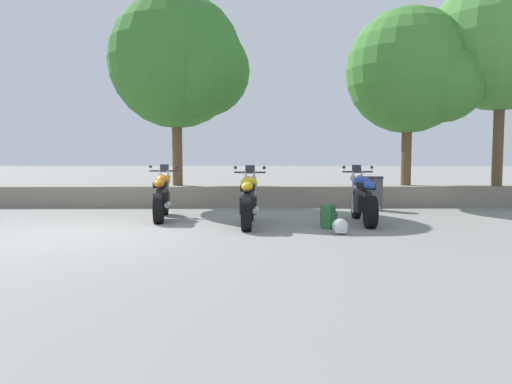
{
  "coord_description": "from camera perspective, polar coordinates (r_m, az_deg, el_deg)",
  "views": [
    {
      "loc": [
        2.87,
        -8.33,
        1.36
      ],
      "look_at": [
        3.01,
        1.2,
        0.65
      ],
      "focal_mm": 33.43,
      "sensor_mm": 36.0,
      "label": 1
    }
  ],
  "objects": [
    {
      "name": "trash_bin",
      "position": [
        12.42,
        13.91,
        -0.14
      ],
      "size": [
        0.46,
        0.46,
        0.86
      ],
      "color": "#4C4C51",
      "rests_on": "ground"
    },
    {
      "name": "motorcycle_blue_far_right",
      "position": [
        10.02,
        12.66,
        -0.85
      ],
      "size": [
        0.67,
        2.06,
        1.18
      ],
      "color": "black",
      "rests_on": "ground"
    },
    {
      "name": "motorcycle_orange_near_left",
      "position": [
        10.6,
        -11.18,
        -0.55
      ],
      "size": [
        0.67,
        2.07,
        1.18
      ],
      "color": "black",
      "rests_on": "ground"
    },
    {
      "name": "leafy_tree_far_right",
      "position": [
        15.05,
        28.2,
        15.47
      ],
      "size": [
        3.97,
        3.79,
        5.84
      ],
      "color": "brown",
      "rests_on": "stone_wall"
    },
    {
      "name": "ground_plane",
      "position": [
        8.92,
        -19.68,
        -4.77
      ],
      "size": [
        120.0,
        120.0,
        0.0
      ],
      "primitive_type": "plane",
      "color": "gray"
    },
    {
      "name": "rider_helmet",
      "position": [
        8.52,
        10.04,
        -4.06
      ],
      "size": [
        0.28,
        0.28,
        0.28
      ],
      "color": "silver",
      "rests_on": "ground"
    },
    {
      "name": "stone_wall",
      "position": [
        13.49,
        -13.12,
        -0.46
      ],
      "size": [
        36.0,
        0.8,
        0.55
      ],
      "primitive_type": "cube",
      "color": "gray",
      "rests_on": "ground"
    },
    {
      "name": "rider_backpack",
      "position": [
        9.13,
        8.7,
        -2.82
      ],
      "size": [
        0.34,
        0.35,
        0.47
      ],
      "color": "#2D6B38",
      "rests_on": "ground"
    },
    {
      "name": "leafy_tree_mid_left",
      "position": [
        13.63,
        -8.83,
        14.97
      ],
      "size": [
        3.87,
        3.69,
        5.28
      ],
      "color": "brown",
      "rests_on": "stone_wall"
    },
    {
      "name": "motorcycle_yellow_centre",
      "position": [
        9.42,
        -0.88,
        -1.07
      ],
      "size": [
        0.67,
        2.07,
        1.18
      ],
      "color": "black",
      "rests_on": "ground"
    },
    {
      "name": "leafy_tree_mid_right",
      "position": [
        14.24,
        18.54,
        13.33
      ],
      "size": [
        3.62,
        3.45,
        4.91
      ],
      "color": "brown",
      "rests_on": "stone_wall"
    }
  ]
}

